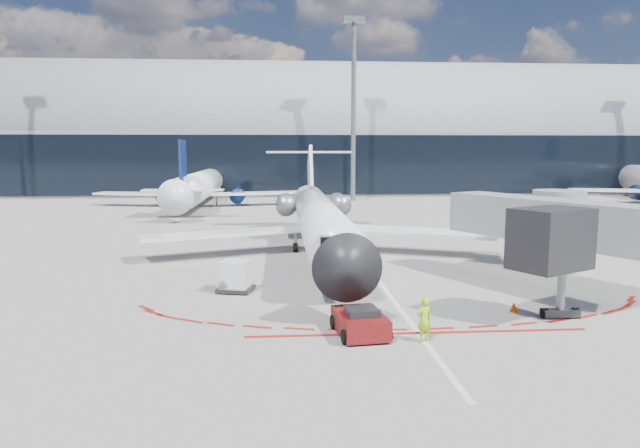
{
  "coord_description": "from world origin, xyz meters",
  "views": [
    {
      "loc": [
        -5.54,
        -33.4,
        7.38
      ],
      "look_at": [
        -3.18,
        -0.24,
        3.0
      ],
      "focal_mm": 32.0,
      "sensor_mm": 36.0,
      "label": 1
    }
  ],
  "objects": [
    {
      "name": "ground",
      "position": [
        0.0,
        0.0,
        0.0
      ],
      "size": [
        260.0,
        260.0,
        0.0
      ],
      "primitive_type": "plane",
      "color": "slate",
      "rests_on": "ground"
    },
    {
      "name": "safety_cone_right",
      "position": [
        5.06,
        -8.87,
        0.25
      ],
      "size": [
        0.36,
        0.36,
        0.51
      ],
      "primitive_type": "cone",
      "color": "#E85004",
      "rests_on": "ground"
    },
    {
      "name": "regional_jet",
      "position": [
        -2.8,
        5.61,
        2.59
      ],
      "size": [
        25.09,
        30.95,
        7.75
      ],
      "color": "white",
      "rests_on": "ground"
    },
    {
      "name": "uld_container",
      "position": [
        -7.87,
        -4.19,
        0.81
      ],
      "size": [
        2.04,
        1.85,
        1.64
      ],
      "rotation": [
        0.0,
        0.0,
        -0.24
      ],
      "color": "black",
      "rests_on": "ground"
    },
    {
      "name": "ramp_worker",
      "position": [
        -0.05,
        -12.54,
        0.88
      ],
      "size": [
        0.75,
        0.62,
        1.76
      ],
      "primitive_type": "imported",
      "rotation": [
        0.0,
        0.0,
        3.5
      ],
      "color": "#ABE818",
      "rests_on": "ground"
    },
    {
      "name": "safety_cone_left",
      "position": [
        -7.19,
        -3.44,
        0.24
      ],
      "size": [
        0.34,
        0.34,
        0.47
      ],
      "primitive_type": "cone",
      "color": "#E85004",
      "rests_on": "ground"
    },
    {
      "name": "light_mast_centre",
      "position": [
        5.0,
        48.0,
        12.5
      ],
      "size": [
        0.7,
        0.7,
        25.0
      ],
      "primitive_type": "cylinder",
      "color": "gray",
      "rests_on": "ground"
    },
    {
      "name": "terminal_building",
      "position": [
        0.0,
        64.97,
        8.52
      ],
      "size": [
        150.0,
        24.15,
        24.0
      ],
      "color": "gray",
      "rests_on": "ground"
    },
    {
      "name": "apron_stop_bar",
      "position": [
        0.0,
        -11.5,
        0.01
      ],
      "size": [
        14.0,
        0.25,
        0.01
      ],
      "primitive_type": "cube",
      "color": "maroon",
      "rests_on": "ground"
    },
    {
      "name": "pushback_tug",
      "position": [
        -2.38,
        -11.53,
        0.52
      ],
      "size": [
        2.24,
        4.59,
        1.17
      ],
      "rotation": [
        0.0,
        0.0,
        0.13
      ],
      "color": "#510B0C",
      "rests_on": "ground"
    },
    {
      "name": "bg_airliner_0",
      "position": [
        -15.82,
        42.36,
        5.23
      ],
      "size": [
        32.31,
        34.21,
        10.45
      ],
      "primitive_type": null,
      "color": "white",
      "rests_on": "ground"
    },
    {
      "name": "jet_bridge",
      "position": [
        9.79,
        -3.01,
        3.01
      ],
      "size": [
        10.03,
        15.2,
        4.9
      ],
      "color": "gray",
      "rests_on": "ground"
    },
    {
      "name": "apron_centerline",
      "position": [
        0.0,
        2.0,
        0.01
      ],
      "size": [
        0.25,
        40.0,
        0.01
      ],
      "primitive_type": "cube",
      "color": "silver",
      "rests_on": "ground"
    }
  ]
}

